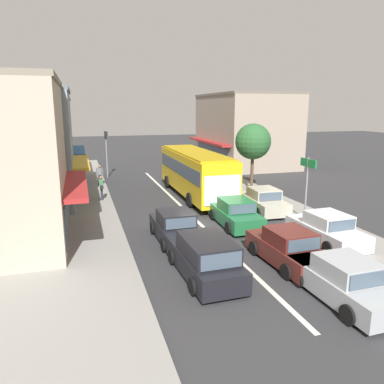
# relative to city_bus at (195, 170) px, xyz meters

# --- Properties ---
(ground_plane) EXTENTS (140.00, 140.00, 0.00)m
(ground_plane) POSITION_rel_city_bus_xyz_m (-1.69, -7.23, -1.88)
(ground_plane) COLOR #2D2D30
(lane_centre_line) EXTENTS (0.20, 28.00, 0.01)m
(lane_centre_line) POSITION_rel_city_bus_xyz_m (-1.69, -3.23, -1.88)
(lane_centre_line) COLOR silver
(lane_centre_line) RESTS_ON ground
(sidewalk_left) EXTENTS (5.20, 44.00, 0.14)m
(sidewalk_left) POSITION_rel_city_bus_xyz_m (-8.49, -1.23, -1.81)
(sidewalk_left) COLOR gray
(sidewalk_left) RESTS_ON ground
(kerb_right) EXTENTS (2.80, 44.00, 0.12)m
(kerb_right) POSITION_rel_city_bus_xyz_m (4.51, -1.23, -1.82)
(kerb_right) COLOR gray
(kerb_right) RESTS_ON ground
(shopfront_mid_block) EXTENTS (8.37, 7.11, 7.43)m
(shopfront_mid_block) POSITION_rel_city_bus_xyz_m (-11.87, 0.50, 1.83)
(shopfront_mid_block) COLOR #84939E
(shopfront_mid_block) RESTS_ON ground
(shopfront_far_end) EXTENTS (8.09, 7.68, 7.09)m
(shopfront_far_end) POSITION_rel_city_bus_xyz_m (-11.87, 8.02, 1.66)
(shopfront_far_end) COLOR #84939E
(shopfront_far_end) RESTS_ON ground
(building_right_far) EXTENTS (8.77, 11.97, 7.74)m
(building_right_far) POSITION_rel_city_bus_xyz_m (9.79, 13.06, 1.99)
(building_right_far) COLOR gray
(building_right_far) RESTS_ON ground
(city_bus) EXTENTS (2.78, 10.87, 3.23)m
(city_bus) POSITION_rel_city_bus_xyz_m (0.00, 0.00, 0.00)
(city_bus) COLOR yellow
(city_bus) RESTS_ON ground
(sedan_adjacent_lane_trail) EXTENTS (2.02, 4.27, 1.47)m
(sedan_adjacent_lane_trail) POSITION_rel_city_bus_xyz_m (0.08, -12.62, -1.22)
(sedan_adjacent_lane_trail) COLOR #561E19
(sedan_adjacent_lane_trail) RESTS_ON ground
(sedan_behind_bus_mid) EXTENTS (1.92, 4.21, 1.47)m
(sedan_behind_bus_mid) POSITION_rel_city_bus_xyz_m (-3.62, -8.66, -1.22)
(sedan_behind_bus_mid) COLOR black
(sedan_behind_bus_mid) RESTS_ON ground
(sedan_queue_far_back) EXTENTS (1.98, 4.24, 1.47)m
(sedan_queue_far_back) POSITION_rel_city_bus_xyz_m (0.06, -7.26, -1.22)
(sedan_queue_far_back) COLOR #1E6638
(sedan_queue_far_back) RESTS_ON ground
(wagon_adjacent_lane_lead) EXTENTS (2.04, 4.55, 1.58)m
(wagon_adjacent_lane_lead) POSITION_rel_city_bus_xyz_m (-3.52, -12.76, -1.14)
(wagon_adjacent_lane_lead) COLOR black
(wagon_adjacent_lane_lead) RESTS_ON ground
(sedan_queue_gap_filler) EXTENTS (1.98, 4.24, 1.47)m
(sedan_queue_gap_filler) POSITION_rel_city_bus_xyz_m (0.29, -15.76, -1.22)
(sedan_queue_gap_filler) COLOR #9EA3A8
(sedan_queue_gap_filler) RESTS_ON ground
(parked_sedan_kerb_front) EXTENTS (2.00, 4.26, 1.47)m
(parked_sedan_kerb_front) POSITION_rel_city_bus_xyz_m (3.05, -11.01, -1.22)
(parked_sedan_kerb_front) COLOR silver
(parked_sedan_kerb_front) RESTS_ON ground
(parked_sedan_kerb_second) EXTENTS (2.02, 4.26, 1.47)m
(parked_sedan_kerb_second) POSITION_rel_city_bus_xyz_m (2.78, -5.16, -1.22)
(parked_sedan_kerb_second) COLOR #B7B29E
(parked_sedan_kerb_second) RESTS_ON ground
(traffic_light_downstreet) EXTENTS (0.33, 0.24, 4.20)m
(traffic_light_downstreet) POSITION_rel_city_bus_xyz_m (-5.47, 9.46, 0.97)
(traffic_light_downstreet) COLOR gray
(traffic_light_downstreet) RESTS_ON ground
(directional_road_sign) EXTENTS (0.10, 1.40, 3.60)m
(directional_road_sign) POSITION_rel_city_bus_xyz_m (4.08, -7.68, 0.80)
(directional_road_sign) COLOR gray
(directional_road_sign) RESTS_ON ground
(street_tree_right) EXTENTS (2.69, 2.69, 5.11)m
(street_tree_right) POSITION_rel_city_bus_xyz_m (4.72, 0.51, 1.86)
(street_tree_right) COLOR brown
(street_tree_right) RESTS_ON ground
(pedestrian_with_handbag_near) EXTENTS (0.25, 0.65, 1.63)m
(pedestrian_with_handbag_near) POSITION_rel_city_bus_xyz_m (-6.53, 0.16, -0.81)
(pedestrian_with_handbag_near) COLOR #232838
(pedestrian_with_handbag_near) RESTS_ON sidewalk_left
(pedestrian_browsing_midblock) EXTENTS (0.56, 0.30, 1.63)m
(pedestrian_browsing_midblock) POSITION_rel_city_bus_xyz_m (-6.36, 5.34, -0.81)
(pedestrian_browsing_midblock) COLOR #333338
(pedestrian_browsing_midblock) RESTS_ON sidewalk_left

